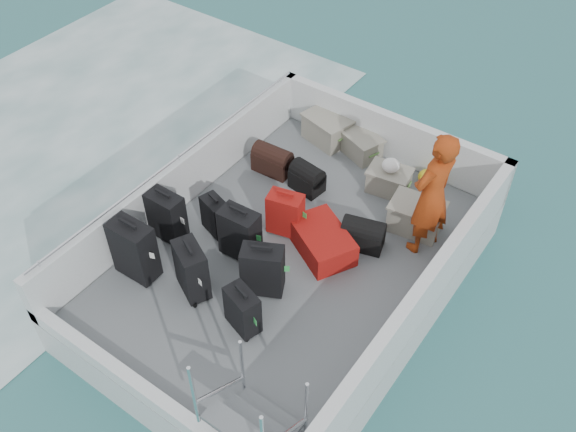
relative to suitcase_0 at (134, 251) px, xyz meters
The scene contains 24 objects.
ground 2.09m from the suitcase_0, 44.43° to the left, with size 160.00×160.00×0.00m, color #195759.
wake_foam 3.86m from the suitcase_0, 159.85° to the left, with size 10.00×10.00×0.00m, color white.
ferry_hull 1.97m from the suitcase_0, 44.43° to the left, with size 3.60×5.00×0.60m, color silver.
deck 1.87m from the suitcase_0, 44.43° to the left, with size 3.30×4.70×0.02m, color slate.
deck_fittings 1.91m from the suitcase_0, 30.16° to the left, with size 3.60×5.00×0.90m.
suitcase_0 is the anchor object (origin of this frame).
suitcase_1 0.68m from the suitcase_0, 100.49° to the left, with size 0.46×0.26×0.69m, color black.
suitcase_2 1.13m from the suitcase_0, 74.47° to the left, with size 0.36×0.22×0.53m, color black.
suitcase_3 0.75m from the suitcase_0, 14.46° to the left, with size 0.46×0.27×0.71m, color black.
suitcase_4 1.25m from the suitcase_0, 50.15° to the left, with size 0.47×0.28×0.70m, color black.
suitcase_5 1.90m from the suitcase_0, 57.45° to the left, with size 0.43×0.26×0.60m, color #A5190C.
suitcase_6 1.52m from the suitcase_0, ahead, with size 0.41×0.24×0.57m, color black.
suitcase_7 1.52m from the suitcase_0, 26.09° to the left, with size 0.48×0.27×0.67m, color black.
suitcase_8 2.25m from the suitcase_0, 45.05° to the left, with size 0.55×0.84×0.33m, color #A5190C.
duffel_0 2.47m from the suitcase_0, 85.85° to the left, with size 0.54×0.30×0.32m, color black, non-canonical shape.
duffel_1 2.56m from the suitcase_0, 72.06° to the left, with size 0.44×0.30×0.32m, color black, non-canonical shape.
duffel_2 2.77m from the suitcase_0, 45.23° to the left, with size 0.52×0.30×0.32m, color black, non-canonical shape.
crate_0 3.51m from the suitcase_0, 83.25° to the left, with size 0.64×0.44×0.39m, color gray.
crate_1 3.63m from the suitcase_0, 73.83° to the left, with size 0.53×0.37×0.32m, color gray.
crate_2 3.50m from the suitcase_0, 60.82° to the left, with size 0.53×0.37×0.32m, color gray.
crate_3 3.51m from the suitcase_0, 48.12° to the left, with size 0.64×0.44×0.38m, color gray.
yellow_bag 4.07m from the suitcase_0, 59.15° to the left, with size 0.28×0.26×0.22m, color yellow.
white_bag 3.49m from the suitcase_0, 60.82° to the left, with size 0.24×0.24×0.18m, color white.
passenger 3.53m from the suitcase_0, 43.29° to the left, with size 0.63×0.41×1.71m, color #E34A15.
Camera 1 is at (3.08, -4.32, 6.55)m, focal length 40.00 mm.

